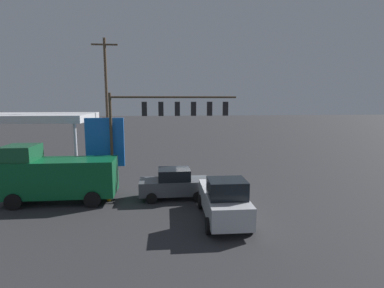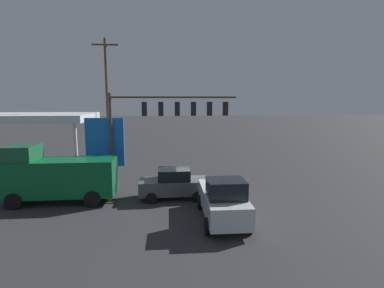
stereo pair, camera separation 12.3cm
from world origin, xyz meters
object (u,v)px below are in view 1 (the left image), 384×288
object	(u,v)px
traffic_signal_assembly	(168,114)
price_sign	(105,143)
delivery_truck	(56,175)
sedan_waiting	(174,184)
utility_pole	(107,100)
fire_hydrant	(109,194)
pickup_parked	(224,200)

from	to	relation	value
traffic_signal_assembly	price_sign	world-z (taller)	traffic_signal_assembly
delivery_truck	sedan_waiting	bearing A→B (deg)	-178.90
sedan_waiting	price_sign	bearing A→B (deg)	-33.59
utility_pole	price_sign	size ratio (longest dim) A/B	2.38
traffic_signal_assembly	fire_hydrant	world-z (taller)	traffic_signal_assembly
traffic_signal_assembly	delivery_truck	distance (m)	8.32
traffic_signal_assembly	price_sign	xyz separation A→B (m)	(4.52, -0.31, -2.09)
price_sign	sedan_waiting	size ratio (longest dim) A/B	1.13
utility_pole	delivery_truck	distance (m)	11.66
utility_pole	pickup_parked	world-z (taller)	utility_pole
utility_pole	fire_hydrant	bearing A→B (deg)	99.81
fire_hydrant	sedan_waiting	bearing A→B (deg)	-177.46
price_sign	pickup_parked	size ratio (longest dim) A/B	0.96
price_sign	fire_hydrant	world-z (taller)	price_sign
delivery_truck	fire_hydrant	bearing A→B (deg)	178.85
fire_hydrant	traffic_signal_assembly	bearing A→B (deg)	-141.27
utility_pole	fire_hydrant	xyz separation A→B (m)	(-1.86, 10.74, -5.81)
price_sign	fire_hydrant	size ratio (longest dim) A/B	5.68
pickup_parked	traffic_signal_assembly	bearing A→B (deg)	-157.17
price_sign	delivery_truck	bearing A→B (deg)	53.68
delivery_truck	price_sign	bearing A→B (deg)	-126.04
sedan_waiting	pickup_parked	size ratio (longest dim) A/B	0.85
utility_pole	delivery_truck	xyz separation A→B (m)	(1.29, 10.66, -4.55)
price_sign	pickup_parked	distance (m)	10.33
traffic_signal_assembly	price_sign	bearing A→B (deg)	-3.92
traffic_signal_assembly	delivery_truck	xyz separation A→B (m)	(6.92, 2.95, -3.57)
price_sign	sedan_waiting	bearing A→B (deg)	146.92
sedan_waiting	delivery_truck	bearing A→B (deg)	0.30
utility_pole	pickup_parked	xyz separation A→B (m)	(-8.39, 14.43, -5.14)
utility_pole	fire_hydrant	world-z (taller)	utility_pole
price_sign	sedan_waiting	world-z (taller)	price_sign
traffic_signal_assembly	utility_pole	bearing A→B (deg)	-53.87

